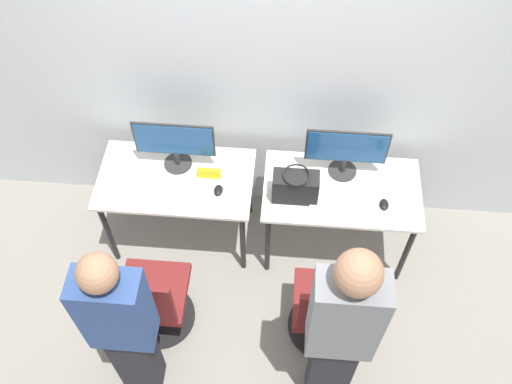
{
  "coord_description": "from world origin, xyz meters",
  "views": [
    {
      "loc": [
        0.17,
        -2.01,
        3.81
      ],
      "look_at": [
        0.0,
        0.12,
        0.86
      ],
      "focal_mm": 40.0,
      "sensor_mm": 36.0,
      "label": 1
    }
  ],
  "objects_px": {
    "mouse_left": "(218,190)",
    "monitor_right": "(346,150)",
    "keyboard_left": "(172,190)",
    "person_left": "(122,325)",
    "handbag": "(295,186)",
    "monitor_left": "(175,143)",
    "office_chair_right": "(326,313)",
    "keyboard_right": "(343,205)",
    "mouse_right": "(384,204)",
    "person_right": "(341,332)",
    "office_chair_left": "(153,303)"
  },
  "relations": [
    {
      "from": "mouse_left",
      "to": "person_left",
      "type": "height_order",
      "value": "person_left"
    },
    {
      "from": "person_left",
      "to": "office_chair_right",
      "type": "relative_size",
      "value": 1.78
    },
    {
      "from": "keyboard_left",
      "to": "mouse_left",
      "type": "height_order",
      "value": "mouse_left"
    },
    {
      "from": "person_left",
      "to": "monitor_right",
      "type": "distance_m",
      "value": 1.78
    },
    {
      "from": "mouse_right",
      "to": "keyboard_left",
      "type": "bearing_deg",
      "value": 179.65
    },
    {
      "from": "keyboard_left",
      "to": "office_chair_left",
      "type": "height_order",
      "value": "office_chair_left"
    },
    {
      "from": "keyboard_left",
      "to": "mouse_left",
      "type": "relative_size",
      "value": 4.87
    },
    {
      "from": "monitor_left",
      "to": "person_left",
      "type": "xyz_separation_m",
      "value": [
        -0.09,
        -1.26,
        -0.09
      ]
    },
    {
      "from": "mouse_left",
      "to": "person_right",
      "type": "bearing_deg",
      "value": -52.33
    },
    {
      "from": "mouse_left",
      "to": "office_chair_left",
      "type": "distance_m",
      "value": 0.86
    },
    {
      "from": "monitor_left",
      "to": "keyboard_left",
      "type": "xyz_separation_m",
      "value": [
        0.0,
        -0.23,
        -0.21
      ]
    },
    {
      "from": "keyboard_left",
      "to": "mouse_left",
      "type": "xyz_separation_m",
      "value": [
        0.31,
        0.02,
        0.01
      ]
    },
    {
      "from": "mouse_left",
      "to": "mouse_right",
      "type": "bearing_deg",
      "value": -1.41
    },
    {
      "from": "person_left",
      "to": "monitor_left",
      "type": "bearing_deg",
      "value": 85.7
    },
    {
      "from": "mouse_left",
      "to": "mouse_right",
      "type": "xyz_separation_m",
      "value": [
        1.1,
        -0.03,
        0.0
      ]
    },
    {
      "from": "office_chair_left",
      "to": "keyboard_right",
      "type": "height_order",
      "value": "office_chair_left"
    },
    {
      "from": "monitor_left",
      "to": "office_chair_left",
      "type": "relative_size",
      "value": 0.62
    },
    {
      "from": "person_left",
      "to": "keyboard_left",
      "type": "bearing_deg",
      "value": 84.72
    },
    {
      "from": "keyboard_right",
      "to": "person_right",
      "type": "xyz_separation_m",
      "value": [
        -0.04,
        -0.97,
        0.21
      ]
    },
    {
      "from": "office_chair_left",
      "to": "person_right",
      "type": "distance_m",
      "value": 1.34
    },
    {
      "from": "keyboard_right",
      "to": "mouse_right",
      "type": "height_order",
      "value": "mouse_right"
    },
    {
      "from": "handbag",
      "to": "keyboard_left",
      "type": "bearing_deg",
      "value": -178.8
    },
    {
      "from": "mouse_left",
      "to": "keyboard_right",
      "type": "distance_m",
      "value": 0.83
    },
    {
      "from": "office_chair_right",
      "to": "monitor_left",
      "type": "bearing_deg",
      "value": 141.08
    },
    {
      "from": "person_left",
      "to": "person_right",
      "type": "bearing_deg",
      "value": 1.03
    },
    {
      "from": "monitor_left",
      "to": "person_right",
      "type": "xyz_separation_m",
      "value": [
        1.1,
        -1.23,
        0.0
      ]
    },
    {
      "from": "monitor_left",
      "to": "office_chair_right",
      "type": "relative_size",
      "value": 0.62
    },
    {
      "from": "monitor_left",
      "to": "office_chair_left",
      "type": "height_order",
      "value": "monitor_left"
    },
    {
      "from": "mouse_left",
      "to": "monitor_right",
      "type": "distance_m",
      "value": 0.89
    },
    {
      "from": "mouse_left",
      "to": "handbag",
      "type": "xyz_separation_m",
      "value": [
        0.51,
        -0.0,
        0.1
      ]
    },
    {
      "from": "mouse_left",
      "to": "office_chair_right",
      "type": "xyz_separation_m",
      "value": [
        0.77,
        -0.65,
        -0.38
      ]
    },
    {
      "from": "person_right",
      "to": "handbag",
      "type": "xyz_separation_m",
      "value": [
        -0.27,
        1.02,
        -0.1
      ]
    },
    {
      "from": "keyboard_right",
      "to": "keyboard_left",
      "type": "bearing_deg",
      "value": 178.39
    },
    {
      "from": "mouse_left",
      "to": "monitor_right",
      "type": "relative_size",
      "value": 0.17
    },
    {
      "from": "handbag",
      "to": "office_chair_right",
      "type": "bearing_deg",
      "value": -68.61
    },
    {
      "from": "monitor_right",
      "to": "keyboard_right",
      "type": "bearing_deg",
      "value": -90.0
    },
    {
      "from": "monitor_left",
      "to": "office_chair_left",
      "type": "distance_m",
      "value": 1.07
    },
    {
      "from": "mouse_right",
      "to": "person_right",
      "type": "xyz_separation_m",
      "value": [
        -0.32,
        -0.99,
        0.2
      ]
    },
    {
      "from": "person_left",
      "to": "handbag",
      "type": "relative_size",
      "value": 5.17
    },
    {
      "from": "person_left",
      "to": "monitor_right",
      "type": "relative_size",
      "value": 2.85
    },
    {
      "from": "keyboard_left",
      "to": "office_chair_left",
      "type": "relative_size",
      "value": 0.5
    },
    {
      "from": "monitor_left",
      "to": "office_chair_right",
      "type": "distance_m",
      "value": 1.5
    },
    {
      "from": "keyboard_right",
      "to": "handbag",
      "type": "bearing_deg",
      "value": 171.22
    },
    {
      "from": "mouse_right",
      "to": "office_chair_right",
      "type": "xyz_separation_m",
      "value": [
        -0.34,
        -0.63,
        -0.38
      ]
    },
    {
      "from": "keyboard_right",
      "to": "person_left",
      "type": "bearing_deg",
      "value": -141.28
    },
    {
      "from": "keyboard_left",
      "to": "office_chair_left",
      "type": "bearing_deg",
      "value": -95.48
    },
    {
      "from": "keyboard_left",
      "to": "office_chair_right",
      "type": "relative_size",
      "value": 0.5
    },
    {
      "from": "keyboard_right",
      "to": "monitor_left",
      "type": "bearing_deg",
      "value": 166.82
    },
    {
      "from": "monitor_right",
      "to": "mouse_right",
      "type": "xyz_separation_m",
      "value": [
        0.27,
        -0.27,
        -0.2
      ]
    },
    {
      "from": "office_chair_left",
      "to": "handbag",
      "type": "relative_size",
      "value": 2.9
    }
  ]
}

